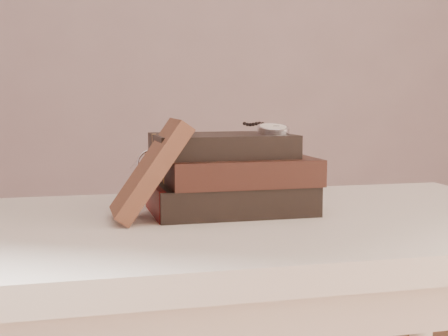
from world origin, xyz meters
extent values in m
cube|color=silver|center=(0.00, 0.35, 0.73)|extent=(1.00, 0.60, 0.04)
cube|color=white|center=(0.00, 0.35, 0.67)|extent=(0.88, 0.49, 0.08)
cube|color=black|center=(-0.05, 0.41, 0.77)|extent=(0.27, 0.18, 0.05)
cube|color=#F6E7C9|center=(-0.04, 0.41, 0.77)|extent=(0.26, 0.17, 0.04)
cube|color=gold|center=(-0.18, 0.43, 0.77)|extent=(0.01, 0.01, 0.05)
cube|color=#680A09|center=(-0.18, 0.40, 0.77)|extent=(0.01, 0.17, 0.05)
cube|color=black|center=(-0.03, 0.40, 0.82)|extent=(0.25, 0.17, 0.04)
cube|color=#F6E7C9|center=(-0.03, 0.40, 0.82)|extent=(0.24, 0.16, 0.03)
cube|color=gold|center=(-0.15, 0.42, 0.82)|extent=(0.01, 0.01, 0.04)
cube|color=black|center=(-0.06, 0.42, 0.86)|extent=(0.23, 0.16, 0.04)
cube|color=#F6E7C9|center=(-0.06, 0.42, 0.86)|extent=(0.23, 0.15, 0.03)
cube|color=gold|center=(-0.17, 0.44, 0.86)|extent=(0.01, 0.01, 0.04)
cube|color=#48271B|center=(-0.19, 0.36, 0.83)|extent=(0.12, 0.11, 0.16)
cylinder|color=silver|center=(0.02, 0.39, 0.89)|extent=(0.06, 0.06, 0.02)
cylinder|color=white|center=(0.02, 0.39, 0.89)|extent=(0.05, 0.05, 0.01)
torus|color=silver|center=(0.02, 0.39, 0.89)|extent=(0.05, 0.05, 0.01)
cylinder|color=silver|center=(0.02, 0.42, 0.89)|extent=(0.01, 0.01, 0.01)
cube|color=black|center=(0.02, 0.40, 0.90)|extent=(0.00, 0.02, 0.00)
cube|color=black|center=(0.03, 0.39, 0.90)|extent=(0.01, 0.00, 0.00)
sphere|color=black|center=(0.02, 0.43, 0.90)|extent=(0.01, 0.01, 0.01)
sphere|color=black|center=(0.02, 0.44, 0.90)|extent=(0.01, 0.01, 0.01)
sphere|color=black|center=(0.02, 0.45, 0.90)|extent=(0.01, 0.01, 0.01)
sphere|color=black|center=(0.02, 0.47, 0.90)|extent=(0.01, 0.01, 0.01)
sphere|color=black|center=(0.02, 0.48, 0.90)|extent=(0.01, 0.01, 0.01)
sphere|color=black|center=(0.01, 0.49, 0.89)|extent=(0.01, 0.01, 0.01)
sphere|color=black|center=(0.01, 0.50, 0.89)|extent=(0.01, 0.01, 0.01)
sphere|color=black|center=(0.01, 0.51, 0.90)|extent=(0.01, 0.01, 0.01)
torus|color=silver|center=(-0.17, 0.49, 0.83)|extent=(0.05, 0.02, 0.05)
torus|color=silver|center=(-0.11, 0.49, 0.83)|extent=(0.05, 0.02, 0.05)
cylinder|color=silver|center=(-0.14, 0.49, 0.83)|extent=(0.02, 0.00, 0.00)
cylinder|color=silver|center=(-0.19, 0.55, 0.82)|extent=(0.00, 0.12, 0.03)
cylinder|color=silver|center=(-0.09, 0.55, 0.82)|extent=(0.00, 0.12, 0.03)
camera|label=1|loc=(-0.31, -0.62, 0.94)|focal=50.19mm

